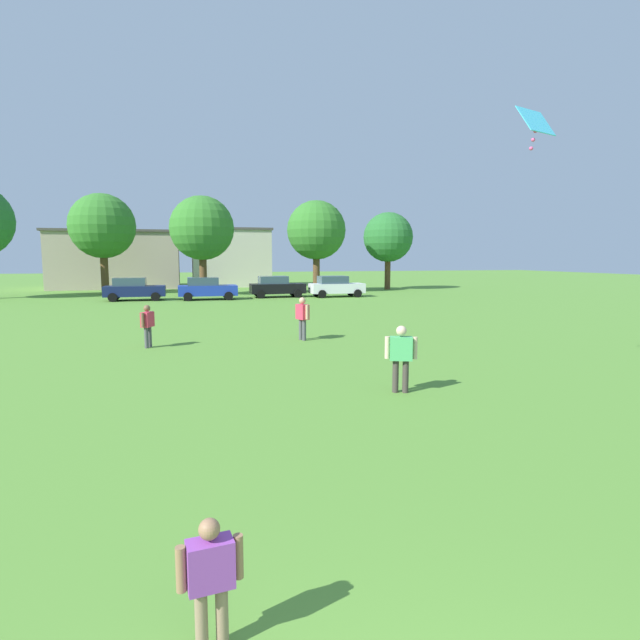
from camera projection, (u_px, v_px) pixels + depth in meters
ground_plane at (203, 311)px, 30.67m from camera, size 160.00×160.00×0.00m
child_kite_flyer at (211, 573)px, 4.09m from camera, size 0.53×0.25×1.13m
adult_bystander at (401, 353)px, 12.00m from camera, size 0.71×0.46×1.59m
bystander_near_trees at (302, 315)px, 19.62m from camera, size 0.46×0.75×1.65m
bystander_midfield at (147, 322)px, 17.99m from camera, size 0.47×0.66×1.51m
kite at (535, 124)px, 13.17m from camera, size 1.20×0.84×1.09m
parked_car_navy_0 at (134, 289)px, 37.66m from camera, size 4.30×2.02×1.68m
parked_car_blue_1 at (207, 288)px, 38.32m from camera, size 4.30×2.02×1.68m
parked_car_black_2 at (276, 286)px, 40.76m from camera, size 4.30×2.02×1.68m
parked_car_white_3 at (336, 286)px, 41.08m from camera, size 4.30×2.02×1.68m
tree_left at (102, 226)px, 43.67m from camera, size 5.50×5.50×8.57m
tree_center at (202, 228)px, 42.04m from camera, size 5.25×5.25×8.17m
tree_right at (316, 230)px, 46.13m from camera, size 5.29×5.29×8.24m
tree_far_right at (388, 237)px, 50.12m from camera, size 4.83×4.83×7.53m
house_left at (230, 258)px, 56.40m from camera, size 8.49×6.80×6.25m
house_right at (118, 259)px, 53.47m from camera, size 12.81×8.77×5.87m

